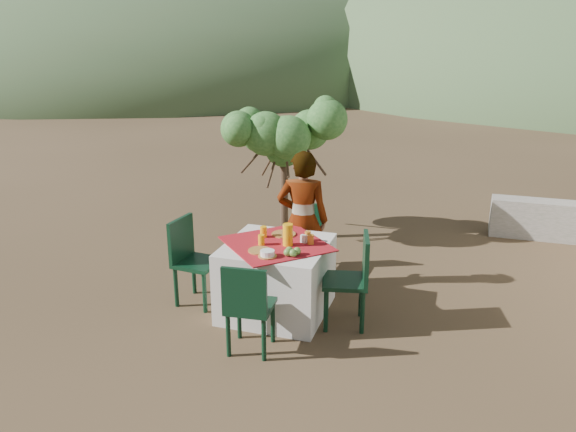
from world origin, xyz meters
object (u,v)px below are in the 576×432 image
(chair_far, at_px, (304,234))
(chair_right, at_px, (353,276))
(table, at_px, (277,278))
(juice_pitcher, at_px, (288,235))
(shrub_tree, at_px, (289,142))
(chair_left, at_px, (191,257))
(chair_near, at_px, (248,305))
(person, at_px, (303,220))

(chair_far, distance_m, chair_right, 1.44)
(chair_right, bearing_deg, table, -105.35)
(table, distance_m, juice_pitcher, 0.51)
(chair_right, bearing_deg, shrub_tree, -161.16)
(chair_far, height_order, shrub_tree, shrub_tree)
(shrub_tree, height_order, juice_pitcher, shrub_tree)
(chair_right, bearing_deg, chair_left, -101.97)
(chair_right, distance_m, shrub_tree, 2.75)
(chair_near, relative_size, chair_left, 0.94)
(person, xyz_separation_m, shrub_tree, (-0.64, 1.50, 0.59))
(chair_right, height_order, person, person)
(chair_near, bearing_deg, chair_left, -44.74)
(chair_left, bearing_deg, chair_far, -32.10)
(chair_right, distance_m, person, 1.06)
(juice_pitcher, bearing_deg, table, 171.82)
(chair_near, xyz_separation_m, person, (0.05, 1.54, 0.31))
(chair_far, height_order, chair_near, chair_near)
(chair_left, distance_m, juice_pitcher, 1.13)
(chair_far, bearing_deg, table, -85.06)
(person, height_order, shrub_tree, shrub_tree)
(chair_far, bearing_deg, shrub_tree, 120.35)
(chair_near, bearing_deg, chair_far, -93.74)
(chair_near, xyz_separation_m, chair_right, (0.78, 0.82, 0.03))
(table, relative_size, chair_near, 1.48)
(juice_pitcher, bearing_deg, chair_left, -177.74)
(chair_far, relative_size, juice_pitcher, 3.75)
(table, height_order, shrub_tree, shrub_tree)
(chair_left, xyz_separation_m, juice_pitcher, (1.07, 0.04, 0.35))
(table, relative_size, juice_pitcher, 5.84)
(chair_far, distance_m, shrub_tree, 1.50)
(table, height_order, person, person)
(shrub_tree, bearing_deg, chair_near, -79.11)
(chair_near, height_order, chair_right, chair_right)
(table, xyz_separation_m, juice_pitcher, (0.13, -0.02, 0.49))
(chair_far, xyz_separation_m, chair_near, (0.05, -1.99, 0.03))
(chair_right, bearing_deg, chair_near, -56.37)
(chair_far, relative_size, shrub_tree, 0.48)
(chair_left, height_order, juice_pitcher, juice_pitcher)
(chair_left, relative_size, chair_right, 1.00)
(chair_far, bearing_deg, chair_near, -84.96)
(person, bearing_deg, table, 73.42)
(chair_near, distance_m, shrub_tree, 3.23)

